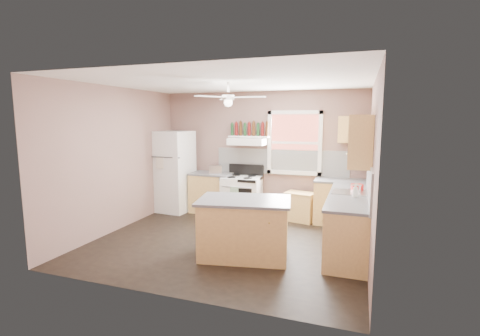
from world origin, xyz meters
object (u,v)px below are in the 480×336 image
(cart, at_px, (300,207))
(island, at_px, (244,229))
(toaster, at_px, (215,170))
(stove, at_px, (242,196))
(refrigerator, at_px, (173,171))

(cart, bearing_deg, island, -90.27)
(toaster, height_order, island, toaster)
(stove, bearing_deg, toaster, 176.07)
(refrigerator, xyz_separation_m, stove, (1.63, 0.09, -0.49))
(refrigerator, relative_size, toaster, 6.54)
(toaster, relative_size, cart, 0.48)
(toaster, height_order, stove, toaster)
(refrigerator, bearing_deg, stove, 7.96)
(cart, xyz_separation_m, island, (-0.50, -2.16, 0.14))
(toaster, distance_m, stove, 0.83)
(stove, bearing_deg, refrigerator, 179.44)
(island, bearing_deg, toaster, 112.40)
(toaster, distance_m, cart, 2.01)
(refrigerator, relative_size, stove, 2.13)
(toaster, bearing_deg, stove, -19.33)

